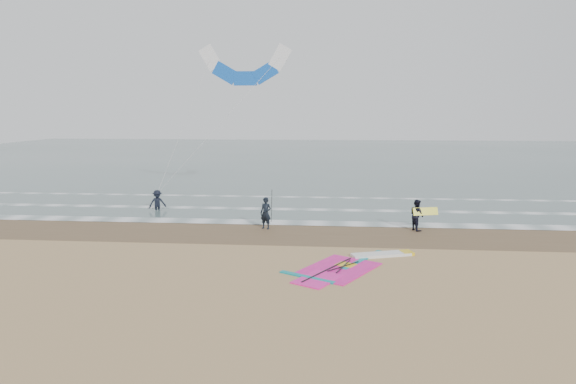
# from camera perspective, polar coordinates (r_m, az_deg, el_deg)

# --- Properties ---
(ground) EXTENTS (120.00, 120.00, 0.00)m
(ground) POSITION_cam_1_polar(r_m,az_deg,el_deg) (19.54, 2.30, -8.74)
(ground) COLOR tan
(ground) RESTS_ON ground
(sea_water) EXTENTS (120.00, 80.00, 0.02)m
(sea_water) POSITION_cam_1_polar(r_m,az_deg,el_deg) (66.86, 4.28, 3.88)
(sea_water) COLOR #47605E
(sea_water) RESTS_ON ground
(wet_sand_band) EXTENTS (120.00, 5.00, 0.01)m
(wet_sand_band) POSITION_cam_1_polar(r_m,az_deg,el_deg) (25.32, 2.95, -4.60)
(wet_sand_band) COLOR brown
(wet_sand_band) RESTS_ON ground
(foam_waterline) EXTENTS (120.00, 9.15, 0.02)m
(foam_waterline) POSITION_cam_1_polar(r_m,az_deg,el_deg) (29.65, 3.27, -2.54)
(foam_waterline) COLOR white
(foam_waterline) RESTS_ON ground
(windsurf_rig) EXTENTS (5.37, 5.08, 0.13)m
(windsurf_rig) POSITION_cam_1_polar(r_m,az_deg,el_deg) (20.27, 7.09, -8.05)
(windsurf_rig) COLOR white
(windsurf_rig) RESTS_ON ground
(person_standing) EXTENTS (0.69, 0.57, 1.63)m
(person_standing) POSITION_cam_1_polar(r_m,az_deg,el_deg) (26.07, -2.49, -2.37)
(person_standing) COLOR black
(person_standing) RESTS_ON ground
(person_walking) EXTENTS (0.86, 0.94, 1.58)m
(person_walking) POSITION_cam_1_polar(r_m,az_deg,el_deg) (26.54, 14.12, -2.49)
(person_walking) COLOR black
(person_walking) RESTS_ON ground
(person_wading) EXTENTS (1.18, 1.04, 1.59)m
(person_wading) POSITION_cam_1_polar(r_m,az_deg,el_deg) (31.92, -14.33, -0.58)
(person_wading) COLOR black
(person_wading) RESTS_ON ground
(held_pole) EXTENTS (0.17, 0.86, 1.82)m
(held_pole) POSITION_cam_1_polar(r_m,az_deg,el_deg) (25.96, -1.84, -1.55)
(held_pole) COLOR black
(held_pole) RESTS_ON ground
(carried_kiteboard) EXTENTS (1.30, 0.51, 0.39)m
(carried_kiteboard) POSITION_cam_1_polar(r_m,az_deg,el_deg) (26.47, 15.03, -2.10)
(carried_kiteboard) COLOR yellow
(carried_kiteboard) RESTS_ON ground
(surf_kite) EXTENTS (7.80, 4.77, 9.32)m
(surf_kite) POSITION_cam_1_polar(r_m,az_deg,el_deg) (34.99, -4.81, 13.54)
(surf_kite) COLOR white
(surf_kite) RESTS_ON ground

